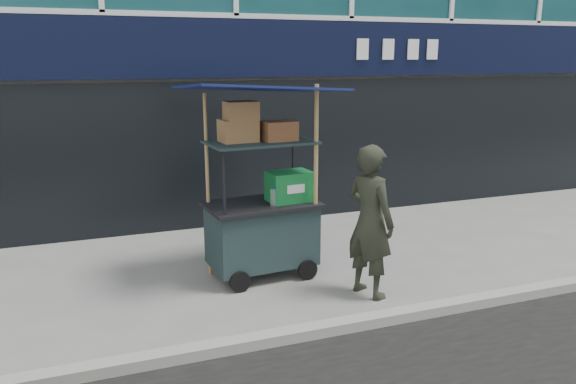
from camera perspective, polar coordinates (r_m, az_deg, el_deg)
name	(u,v)px	position (r m, az deg, el deg)	size (l,w,h in m)	color
ground	(337,322)	(6.23, 5.05, -13.03)	(80.00, 80.00, 0.00)	slate
curb	(346,325)	(6.04, 5.89, -13.31)	(80.00, 0.18, 0.12)	#97968E
vendor_cart	(263,210)	(7.16, -2.54, -1.81)	(1.97, 1.46, 2.51)	#192A2C
vendor_man	(370,221)	(6.62, 8.35, -2.97)	(0.66, 0.44, 1.82)	#262A1F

